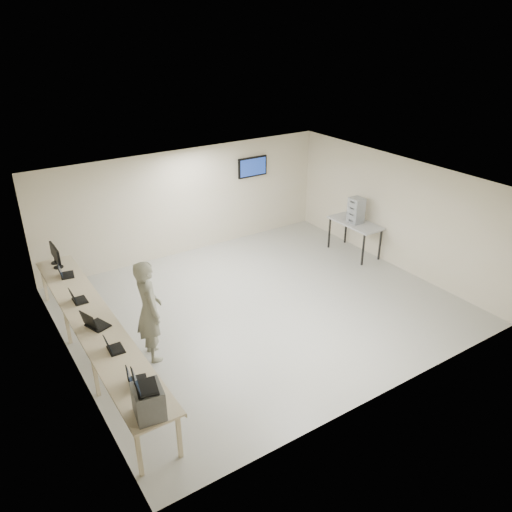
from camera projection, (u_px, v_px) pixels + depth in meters
room at (261, 247)px, 10.50m from camera, size 8.01×7.01×2.81m
workbench at (95, 324)px, 8.92m from camera, size 0.76×6.00×0.90m
equipment_box at (148, 402)px, 6.69m from camera, size 0.44×0.49×0.46m
laptop_on_box at (142, 385)px, 6.53m from camera, size 0.39×0.43×0.30m
laptop_0 at (135, 381)px, 7.31m from camera, size 0.37×0.40×0.27m
laptop_1 at (112, 347)px, 8.05m from camera, size 0.28×0.34×0.26m
laptop_2 at (94, 323)px, 8.67m from camera, size 0.45×0.48×0.31m
laptop_3 at (77, 299)px, 9.44m from camera, size 0.27×0.34×0.26m
laptop_4 at (64, 273)px, 10.37m from camera, size 0.35×0.39×0.28m
monitor_near at (57, 256)px, 10.65m from camera, size 0.21×0.47×0.46m
monitor_far at (54, 252)px, 10.85m from camera, size 0.20×0.45×0.44m
soldier at (149, 311)px, 9.01m from camera, size 0.54×0.76×1.98m
side_table at (355, 225)px, 13.15m from camera, size 0.70×1.51×0.90m
storage_bins at (356, 210)px, 12.96m from camera, size 0.32×0.36×0.68m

